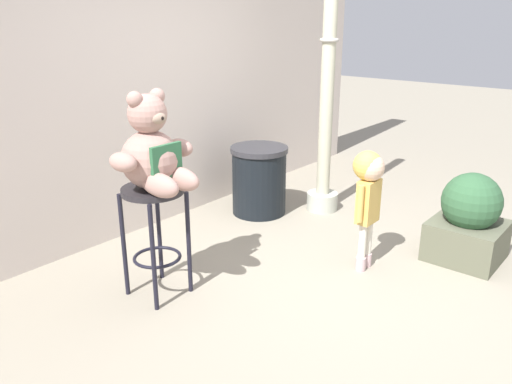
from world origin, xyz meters
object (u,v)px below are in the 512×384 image
object	(u,v)px
planter_with_shrub	(469,221)
teddy_bear	(153,153)
child_walking	(368,185)
lamppost	(327,97)
bar_stool_with_teddy	(155,218)
trash_bin	(259,180)

from	to	relation	value
planter_with_shrub	teddy_bear	bearing A→B (deg)	143.03
teddy_bear	child_walking	world-z (taller)	teddy_bear
lamppost	bar_stool_with_teddy	bearing A→B (deg)	-179.91
child_walking	lamppost	world-z (taller)	lamppost
planter_with_shrub	trash_bin	bearing A→B (deg)	97.93
child_walking	trash_bin	xyz separation A→B (m)	(0.41, 1.40, -0.35)
teddy_bear	lamppost	bearing A→B (deg)	0.90
lamppost	planter_with_shrub	world-z (taller)	lamppost
bar_stool_with_teddy	lamppost	xyz separation A→B (m)	(2.18, 0.00, 0.58)
bar_stool_with_teddy	lamppost	distance (m)	2.25
planter_with_shrub	bar_stool_with_teddy	bearing A→B (deg)	142.46
child_walking	trash_bin	size ratio (longest dim) A/B	1.40
child_walking	planter_with_shrub	size ratio (longest dim) A/B	1.31
teddy_bear	trash_bin	world-z (taller)	teddy_bear
child_walking	planter_with_shrub	bearing A→B (deg)	24.06
lamppost	teddy_bear	bearing A→B (deg)	-179.10
bar_stool_with_teddy	trash_bin	bearing A→B (deg)	14.98
trash_bin	child_walking	bearing A→B (deg)	-106.37
child_walking	lamppost	bearing A→B (deg)	110.53
bar_stool_with_teddy	planter_with_shrub	size ratio (longest dim) A/B	1.10
teddy_bear	planter_with_shrub	world-z (taller)	teddy_bear
bar_stool_with_teddy	planter_with_shrub	distance (m)	2.50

